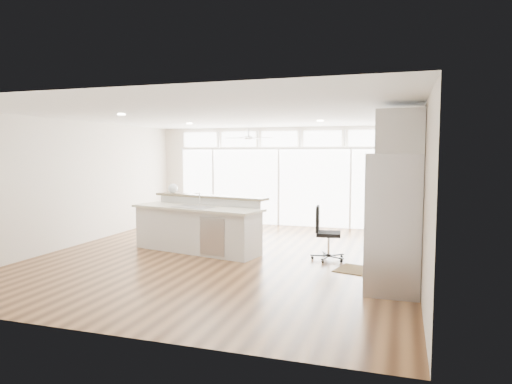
% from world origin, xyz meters
% --- Properties ---
extents(floor, '(7.00, 8.00, 0.02)m').
position_xyz_m(floor, '(0.00, 0.00, -0.01)').
color(floor, '#492B16').
rests_on(floor, ground).
extents(ceiling, '(7.00, 8.00, 0.02)m').
position_xyz_m(ceiling, '(0.00, 0.00, 2.70)').
color(ceiling, white).
rests_on(ceiling, wall_back).
extents(wall_back, '(7.00, 0.04, 2.70)m').
position_xyz_m(wall_back, '(0.00, 4.00, 1.35)').
color(wall_back, beige).
rests_on(wall_back, floor).
extents(wall_front, '(7.00, 0.04, 2.70)m').
position_xyz_m(wall_front, '(0.00, -4.00, 1.35)').
color(wall_front, beige).
rests_on(wall_front, floor).
extents(wall_left, '(0.04, 8.00, 2.70)m').
position_xyz_m(wall_left, '(-3.50, 0.00, 1.35)').
color(wall_left, beige).
rests_on(wall_left, floor).
extents(wall_right, '(0.04, 8.00, 2.70)m').
position_xyz_m(wall_right, '(3.50, 0.00, 1.35)').
color(wall_right, beige).
rests_on(wall_right, floor).
extents(glass_wall, '(5.80, 0.06, 2.08)m').
position_xyz_m(glass_wall, '(0.00, 3.94, 1.05)').
color(glass_wall, white).
rests_on(glass_wall, wall_back).
extents(transom_row, '(5.90, 0.06, 0.40)m').
position_xyz_m(transom_row, '(0.00, 3.94, 2.38)').
color(transom_row, white).
rests_on(transom_row, wall_back).
extents(desk_window, '(0.04, 0.85, 0.85)m').
position_xyz_m(desk_window, '(3.46, 0.30, 1.55)').
color(desk_window, white).
rests_on(desk_window, wall_right).
extents(ceiling_fan, '(1.16, 1.16, 0.32)m').
position_xyz_m(ceiling_fan, '(-0.50, 2.80, 2.48)').
color(ceiling_fan, silver).
rests_on(ceiling_fan, ceiling).
extents(recessed_lights, '(3.40, 3.00, 0.02)m').
position_xyz_m(recessed_lights, '(0.00, 0.20, 2.68)').
color(recessed_lights, white).
rests_on(recessed_lights, ceiling).
extents(oven_cabinet, '(0.64, 1.20, 2.50)m').
position_xyz_m(oven_cabinet, '(3.17, 1.80, 1.25)').
color(oven_cabinet, silver).
rests_on(oven_cabinet, floor).
extents(desk_nook, '(0.72, 1.30, 0.76)m').
position_xyz_m(desk_nook, '(3.13, 0.30, 0.38)').
color(desk_nook, silver).
rests_on(desk_nook, floor).
extents(upper_cabinets, '(0.64, 1.30, 0.64)m').
position_xyz_m(upper_cabinets, '(3.17, 0.30, 2.35)').
color(upper_cabinets, silver).
rests_on(upper_cabinets, wall_right).
extents(refrigerator, '(0.76, 0.90, 2.00)m').
position_xyz_m(refrigerator, '(3.11, -1.35, 1.00)').
color(refrigerator, '#A5A5A9').
rests_on(refrigerator, floor).
extents(fridge_cabinet, '(0.64, 0.90, 0.60)m').
position_xyz_m(fridge_cabinet, '(3.17, -1.35, 2.30)').
color(fridge_cabinet, silver).
rests_on(fridge_cabinet, wall_right).
extents(framed_photos, '(0.06, 0.22, 0.80)m').
position_xyz_m(framed_photos, '(3.46, 0.92, 1.40)').
color(framed_photos, black).
rests_on(framed_photos, wall_right).
extents(kitchen_island, '(2.97, 1.64, 1.12)m').
position_xyz_m(kitchen_island, '(-0.74, 0.20, 0.56)').
color(kitchen_island, silver).
rests_on(kitchen_island, floor).
extents(rug, '(1.05, 0.87, 0.01)m').
position_xyz_m(rug, '(2.64, -0.36, 0.01)').
color(rug, '#362411').
rests_on(rug, floor).
extents(office_chair, '(0.57, 0.54, 1.00)m').
position_xyz_m(office_chair, '(1.93, 0.29, 0.50)').
color(office_chair, black).
rests_on(office_chair, floor).
extents(fishbowl, '(0.23, 0.23, 0.21)m').
position_xyz_m(fishbowl, '(-1.58, 0.79, 1.22)').
color(fishbowl, silver).
rests_on(fishbowl, kitchen_island).
extents(monitor, '(0.10, 0.52, 0.43)m').
position_xyz_m(monitor, '(3.05, 0.30, 0.98)').
color(monitor, black).
rests_on(monitor, desk_nook).
extents(keyboard, '(0.16, 0.33, 0.02)m').
position_xyz_m(keyboard, '(2.88, 0.30, 0.77)').
color(keyboard, silver).
rests_on(keyboard, desk_nook).
extents(potted_plant, '(0.30, 0.33, 0.24)m').
position_xyz_m(potted_plant, '(3.17, 1.80, 2.62)').
color(potted_plant, '#285122').
rests_on(potted_plant, oven_cabinet).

